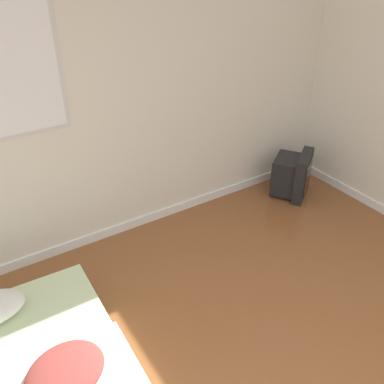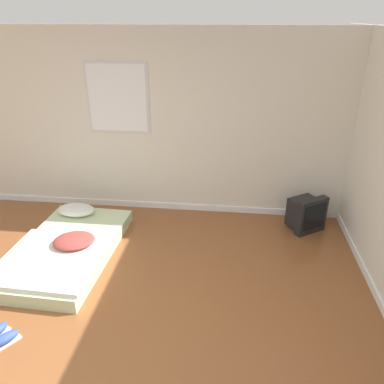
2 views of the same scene
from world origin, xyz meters
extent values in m
cube|color=silver|center=(0.00, 2.96, 1.30)|extent=(7.85, 0.06, 2.60)
cube|color=white|center=(0.00, 2.92, 0.04)|extent=(7.85, 0.02, 0.09)
ellipsoid|color=#993D38|center=(-0.70, 1.51, 0.25)|extent=(0.58, 0.54, 0.11)
cube|color=black|center=(2.15, 2.61, 0.23)|extent=(0.45, 0.42, 0.40)
cube|color=black|center=(2.25, 2.46, 0.25)|extent=(0.44, 0.35, 0.50)
cube|color=black|center=(2.28, 2.42, 0.26)|extent=(0.31, 0.22, 0.36)
camera|label=1|loc=(-0.94, -0.27, 2.52)|focal=40.00mm
camera|label=2|loc=(1.15, -2.12, 2.70)|focal=35.00mm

